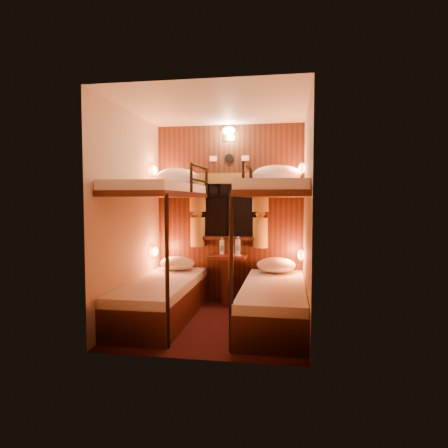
% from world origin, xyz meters
% --- Properties ---
extents(floor, '(2.10, 2.10, 0.00)m').
position_xyz_m(floor, '(0.00, 0.00, 0.00)').
color(floor, black).
rests_on(floor, ground).
extents(ceiling, '(2.10, 2.10, 0.00)m').
position_xyz_m(ceiling, '(0.00, 0.00, 2.40)').
color(ceiling, silver).
rests_on(ceiling, wall_back).
extents(wall_back, '(2.40, 0.00, 2.40)m').
position_xyz_m(wall_back, '(0.00, 1.05, 1.20)').
color(wall_back, '#C6B293').
rests_on(wall_back, floor).
extents(wall_front, '(2.40, 0.00, 2.40)m').
position_xyz_m(wall_front, '(0.00, -1.05, 1.20)').
color(wall_front, '#C6B293').
rests_on(wall_front, floor).
extents(wall_left, '(0.00, 2.40, 2.40)m').
position_xyz_m(wall_left, '(-1.00, 0.00, 1.20)').
color(wall_left, '#C6B293').
rests_on(wall_left, floor).
extents(wall_right, '(0.00, 2.40, 2.40)m').
position_xyz_m(wall_right, '(1.00, 0.00, 1.20)').
color(wall_right, '#C6B293').
rests_on(wall_right, floor).
extents(back_panel, '(2.00, 0.03, 2.40)m').
position_xyz_m(back_panel, '(0.00, 1.04, 1.20)').
color(back_panel, '#331C0E').
rests_on(back_panel, floor).
extents(bunk_left, '(0.72, 1.90, 1.82)m').
position_xyz_m(bunk_left, '(-0.65, 0.07, 0.56)').
color(bunk_left, '#331C0E').
rests_on(bunk_left, floor).
extents(bunk_right, '(0.72, 1.90, 1.82)m').
position_xyz_m(bunk_right, '(0.65, 0.07, 0.56)').
color(bunk_right, '#331C0E').
rests_on(bunk_right, floor).
extents(window, '(1.00, 0.12, 0.79)m').
position_xyz_m(window, '(0.00, 1.00, 1.18)').
color(window, black).
rests_on(window, back_panel).
extents(curtains, '(1.10, 0.22, 1.00)m').
position_xyz_m(curtains, '(0.00, 0.97, 1.26)').
color(curtains, olive).
rests_on(curtains, back_panel).
extents(back_fixtures, '(0.54, 0.09, 0.48)m').
position_xyz_m(back_fixtures, '(0.00, 1.00, 2.25)').
color(back_fixtures, black).
rests_on(back_fixtures, back_panel).
extents(reading_lamps, '(2.00, 0.20, 1.25)m').
position_xyz_m(reading_lamps, '(-0.00, 0.70, 1.24)').
color(reading_lamps, '#FF5F26').
rests_on(reading_lamps, wall_left).
extents(table, '(0.50, 0.34, 0.66)m').
position_xyz_m(table, '(0.00, 0.85, 0.41)').
color(table, '#5C2A15').
rests_on(table, floor).
extents(bottle_left, '(0.07, 0.07, 0.23)m').
position_xyz_m(bottle_left, '(-0.08, 0.91, 0.75)').
color(bottle_left, '#99BFE5').
rests_on(bottle_left, table).
extents(bottle_right, '(0.07, 0.07, 0.25)m').
position_xyz_m(bottle_right, '(0.14, 0.89, 0.76)').
color(bottle_right, '#99BFE5').
rests_on(bottle_right, table).
extents(sachet_a, '(0.11, 0.10, 0.01)m').
position_xyz_m(sachet_a, '(0.15, 0.84, 0.65)').
color(sachet_a, silver).
rests_on(sachet_a, table).
extents(sachet_b, '(0.09, 0.07, 0.01)m').
position_xyz_m(sachet_b, '(0.10, 0.93, 0.65)').
color(sachet_b, silver).
rests_on(sachet_b, table).
extents(pillow_lower_left, '(0.47, 0.33, 0.18)m').
position_xyz_m(pillow_lower_left, '(-0.65, 0.72, 0.55)').
color(pillow_lower_left, silver).
rests_on(pillow_lower_left, bunk_left).
extents(pillow_lower_right, '(0.50, 0.35, 0.19)m').
position_xyz_m(pillow_lower_right, '(0.65, 0.75, 0.55)').
color(pillow_lower_right, silver).
rests_on(pillow_lower_right, bunk_right).
extents(pillow_upper_left, '(0.55, 0.39, 0.22)m').
position_xyz_m(pillow_upper_left, '(-0.65, 0.73, 1.70)').
color(pillow_upper_left, silver).
rests_on(pillow_upper_left, bunk_left).
extents(pillow_upper_right, '(0.63, 0.45, 0.25)m').
position_xyz_m(pillow_upper_right, '(0.65, 0.81, 1.71)').
color(pillow_upper_right, silver).
rests_on(pillow_upper_right, bunk_right).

